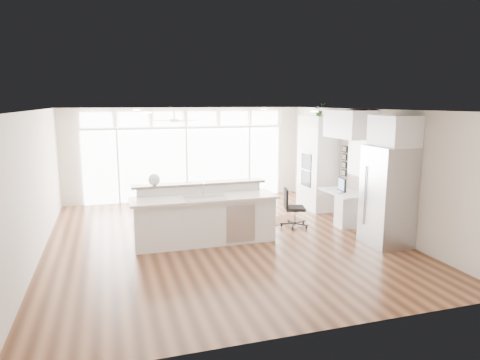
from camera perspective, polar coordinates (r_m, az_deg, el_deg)
name	(u,v)px	position (r m, az deg, el deg)	size (l,w,h in m)	color
floor	(221,239)	(9.18, -2.61, -7.83)	(7.00, 8.00, 0.02)	#452515
ceiling	(219,110)	(8.73, -2.75, 9.34)	(7.00, 8.00, 0.02)	silver
wall_back	(186,154)	(12.73, -7.22, 3.48)	(7.00, 0.04, 2.70)	beige
wall_front	(305,230)	(5.18, 8.61, -6.63)	(7.00, 0.04, 2.70)	beige
wall_left	(35,185)	(8.68, -25.65, -0.65)	(0.04, 8.00, 2.70)	beige
wall_right	(367,168)	(10.29, 16.54, 1.52)	(0.04, 8.00, 2.70)	beige
glass_wall	(187,164)	(12.71, -7.14, 2.11)	(5.80, 0.06, 2.08)	white
transom_row	(185,119)	(12.59, -7.28, 8.11)	(5.90, 0.06, 0.40)	white
desk_window	(358,158)	(10.49, 15.51, 2.84)	(0.04, 0.85, 0.85)	white
ceiling_fan	(174,117)	(11.38, -8.79, 8.35)	(1.16, 1.16, 0.32)	white
recessed_lights	(217,111)	(8.92, -3.08, 9.23)	(3.40, 3.00, 0.02)	silver
oven_cabinet	(317,163)	(11.67, 10.28, 2.29)	(0.64, 1.20, 2.50)	white
desk_nook	(344,207)	(10.53, 13.69, -3.54)	(0.72, 1.30, 0.76)	white
upper_cabinets	(349,124)	(10.27, 14.36, 7.22)	(0.64, 1.30, 0.64)	white
refrigerator	(388,196)	(9.05, 19.09, -2.05)	(0.76, 0.90, 2.00)	#B7B7BC
fridge_cabinet	(394,131)	(8.91, 19.90, 6.18)	(0.64, 0.90, 0.60)	white
framed_photos	(344,161)	(11.03, 13.75, 2.48)	(0.06, 0.22, 0.80)	black
kitchen_island	(205,215)	(8.78, -4.75, -4.63)	(2.96, 1.12, 1.18)	white
rug	(282,220)	(10.58, 5.62, -5.31)	(0.96, 0.69, 0.01)	#3A1D12
office_chair	(295,208)	(9.97, 7.32, -3.71)	(0.46, 0.43, 0.89)	black
fishbowl	(154,180)	(8.88, -11.37, 0.06)	(0.24, 0.24, 0.24)	white
monitor	(342,184)	(10.37, 13.44, -0.56)	(0.07, 0.44, 0.36)	black
keyboard	(335,192)	(10.32, 12.59, -1.56)	(0.13, 0.35, 0.02)	silver
potted_plant	(319,111)	(11.56, 10.50, 9.05)	(0.29, 0.32, 0.25)	#356129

